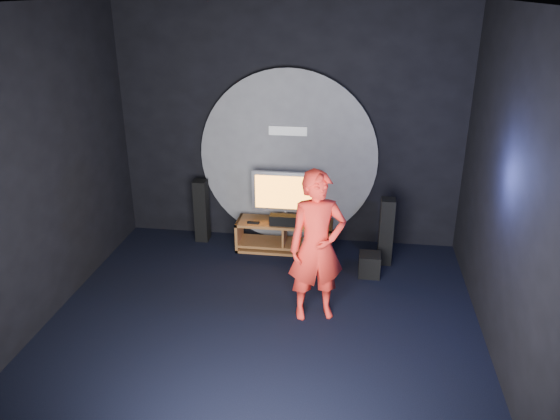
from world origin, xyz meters
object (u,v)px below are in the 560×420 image
Objects in this scene: tv at (285,194)px; tower_speaker_right at (386,232)px; media_console at (285,238)px; player at (317,247)px; tower_speaker_left at (202,211)px; subwoofer at (369,265)px.

tower_speaker_right is (1.45, -0.28, -0.37)m from tv.
media_console is 1.49m from tower_speaker_right.
player reaches higher than media_console.
media_console is 1.46× the size of tower_speaker_right.
tv is at bearing 91.90° from player.
tower_speaker_right is (1.44, -0.21, 0.29)m from media_console.
tower_speaker_left is 2.67m from subwoofer.
subwoofer is (-0.21, -0.40, -0.32)m from tower_speaker_right.
tower_speaker_right is 0.56m from subwoofer.
tower_speaker_left is 1.00× the size of tower_speaker_right.
tower_speaker_left is 2.66m from player.
media_console is 1.37m from subwoofer.
tower_speaker_right reaches higher than subwoofer.
media_console is at bearing -7.51° from tower_speaker_left.
player is (0.58, -1.66, 0.71)m from media_console.
media_console is 4.48× the size of subwoofer.
media_console is 1.34m from tower_speaker_left.
player reaches higher than tower_speaker_right.
tower_speaker_left is at bearing 172.49° from media_console.
subwoofer is at bearing -28.56° from tv.
tower_speaker_right is 0.53× the size of player.
player reaches higher than tv.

